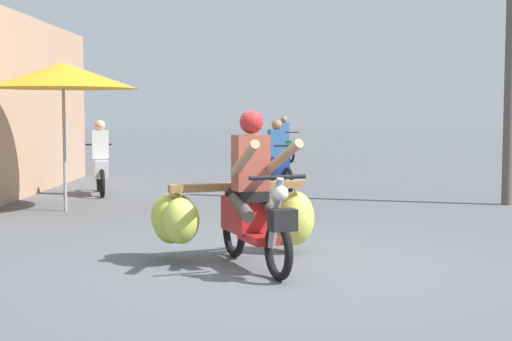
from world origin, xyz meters
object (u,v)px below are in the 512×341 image
Objects in this scene: motorbike_distant_ahead_left at (277,162)px; utility_pole at (511,33)px; motorbike_distant_ahead_right at (284,143)px; motorbike_distant_far_ahead at (100,165)px; motorbike_main_loaded at (235,212)px; market_umbrella_near_shop at (63,76)px.

utility_pole reaches higher than motorbike_distant_ahead_left.
motorbike_distant_ahead_left is at bearing -92.12° from motorbike_distant_ahead_right.
motorbike_distant_ahead_right is at bearing 68.93° from motorbike_distant_far_ahead.
motorbike_distant_far_ahead is 0.28× the size of utility_pole.
motorbike_main_loaded reaches higher than motorbike_distant_far_ahead.
motorbike_distant_ahead_left is at bearing 151.98° from utility_pole.
market_umbrella_near_shop is at bearing 126.23° from motorbike_main_loaded.
motorbike_distant_ahead_right is at bearing 72.59° from market_umbrella_near_shop.
motorbike_distant_ahead_right is 0.27× the size of utility_pole.
motorbike_main_loaded is 6.76m from motorbike_distant_far_ahead.
motorbike_distant_far_ahead is 0.68× the size of market_umbrella_near_shop.
motorbike_distant_ahead_right is at bearing 86.92° from motorbike_main_loaded.
motorbike_distant_ahead_right is at bearing 87.88° from motorbike_distant_ahead_left.
motorbike_distant_ahead_left is 4.90m from utility_pole.
motorbike_distant_ahead_left is 8.76m from motorbike_distant_ahead_right.
motorbike_distant_ahead_left is 3.38m from motorbike_distant_far_ahead.
market_umbrella_near_shop reaches higher than motorbike_distant_far_ahead.
utility_pole is (3.83, -2.04, 2.28)m from motorbike_distant_ahead_left.
motorbike_main_loaded is 5.05m from market_umbrella_near_shop.
motorbike_distant_far_ahead is (-3.63, -9.43, 0.00)m from motorbike_distant_ahead_right.
motorbike_main_loaded is 6.88m from utility_pole.
utility_pole is at bearing -28.02° from motorbike_distant_ahead_left.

